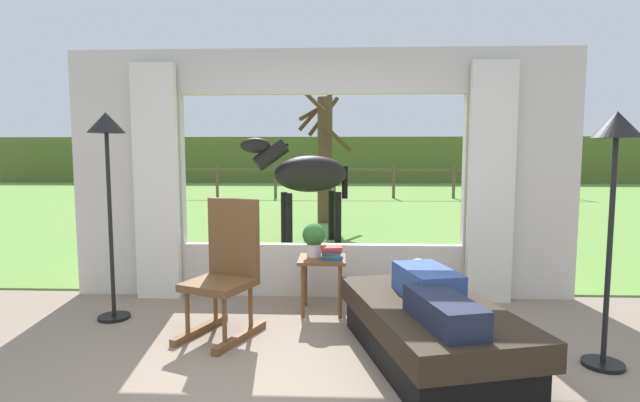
% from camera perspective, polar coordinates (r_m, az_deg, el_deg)
% --- Properties ---
extents(back_wall_with_window, '(5.20, 0.12, 2.55)m').
position_cam_1_polar(back_wall_with_window, '(4.97, 0.22, 2.80)').
color(back_wall_with_window, beige).
rests_on(back_wall_with_window, ground_plane).
extents(curtain_panel_left, '(0.44, 0.10, 2.40)m').
position_cam_1_polar(curtain_panel_left, '(5.18, -18.89, 2.07)').
color(curtain_panel_left, silver).
rests_on(curtain_panel_left, ground_plane).
extents(curtain_panel_right, '(0.44, 0.10, 2.40)m').
position_cam_1_polar(curtain_panel_right, '(5.05, 19.69, 1.97)').
color(curtain_panel_right, silver).
rests_on(curtain_panel_right, ground_plane).
extents(outdoor_pasture_lawn, '(36.00, 21.68, 0.02)m').
position_cam_1_polar(outdoor_pasture_lawn, '(15.93, 1.69, 0.22)').
color(outdoor_pasture_lawn, olive).
rests_on(outdoor_pasture_lawn, ground_plane).
extents(distant_hill_ridge, '(36.00, 2.00, 2.40)m').
position_cam_1_polar(distant_hill_ridge, '(25.70, 1.96, 4.90)').
color(distant_hill_ridge, '#54652B').
rests_on(distant_hill_ridge, ground_plane).
extents(recliner_sofa, '(1.28, 1.87, 0.42)m').
position_cam_1_polar(recliner_sofa, '(3.68, 12.91, -14.74)').
color(recliner_sofa, black).
rests_on(recliner_sofa, ground_plane).
extents(reclining_person, '(0.47, 1.42, 0.22)m').
position_cam_1_polar(reclining_person, '(3.54, 13.17, -10.40)').
color(reclining_person, '#334C8C').
rests_on(reclining_person, recliner_sofa).
extents(rocking_chair, '(0.69, 0.80, 1.12)m').
position_cam_1_polar(rocking_chair, '(4.07, -11.07, -7.92)').
color(rocking_chair, brown).
rests_on(rocking_chair, ground_plane).
extents(side_table, '(0.44, 0.44, 0.52)m').
position_cam_1_polar(side_table, '(4.55, 0.25, -7.94)').
color(side_table, brown).
rests_on(side_table, ground_plane).
extents(potted_plant, '(0.22, 0.22, 0.32)m').
position_cam_1_polar(potted_plant, '(4.56, -0.73, -4.36)').
color(potted_plant, silver).
rests_on(potted_plant, side_table).
extents(book_stack, '(0.21, 0.17, 0.12)m').
position_cam_1_polar(book_stack, '(4.46, 1.37, -6.17)').
color(book_stack, '#23478C').
rests_on(book_stack, side_table).
extents(floor_lamp_left, '(0.32, 0.32, 1.86)m').
position_cam_1_polar(floor_lamp_left, '(4.63, -23.99, 5.23)').
color(floor_lamp_left, black).
rests_on(floor_lamp_left, ground_plane).
extents(floor_lamp_right, '(0.32, 0.32, 1.78)m').
position_cam_1_polar(floor_lamp_right, '(3.81, 31.66, 3.95)').
color(floor_lamp_right, black).
rests_on(floor_lamp_right, ground_plane).
extents(horse, '(1.80, 0.99, 1.73)m').
position_cam_1_polar(horse, '(7.88, -1.66, 3.13)').
color(horse, black).
rests_on(horse, outdoor_pasture_lawn).
extents(pasture_tree, '(1.20, 1.23, 3.10)m').
position_cam_1_polar(pasture_tree, '(10.33, 0.53, 5.61)').
color(pasture_tree, '#4C3823').
rests_on(pasture_tree, outdoor_pasture_lawn).
extents(pasture_fence_line, '(16.10, 0.10, 1.10)m').
position_cam_1_polar(pasture_fence_line, '(16.18, 1.71, 2.91)').
color(pasture_fence_line, brown).
rests_on(pasture_fence_line, outdoor_pasture_lawn).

